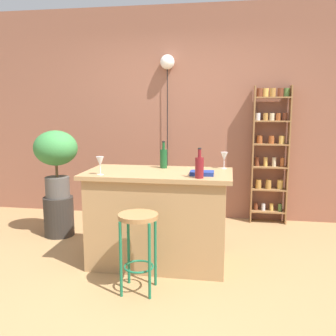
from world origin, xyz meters
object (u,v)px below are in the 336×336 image
object	(u,v)px
bar_stool	(138,234)
bottle_spirits_clear	(164,158)
wine_glass_left	(100,162)
spice_shelf	(270,151)
plant_stool	(59,216)
potted_plant	(56,155)
bottle_wine_red	(199,167)
wine_glass_center	(224,157)
cookbook	(202,173)
pendant_globe_light	(167,65)

from	to	relation	value
bar_stool	bottle_spirits_clear	distance (m)	0.96
wine_glass_left	spice_shelf	bearing A→B (deg)	46.48
bottle_spirits_clear	spice_shelf	bearing A→B (deg)	47.91
bottle_spirits_clear	plant_stool	bearing A→B (deg)	164.76
potted_plant	plant_stool	bearing A→B (deg)	-90.00
bottle_wine_red	wine_glass_center	xyz separation A→B (m)	(0.20, 0.53, 0.02)
cookbook	pendant_globe_light	distance (m)	2.08
wine_glass_center	pendant_globe_light	world-z (taller)	pendant_globe_light
bottle_wine_red	pendant_globe_light	world-z (taller)	pendant_globe_light
plant_stool	wine_glass_center	bearing A→B (deg)	-8.84
plant_stool	bottle_wine_red	bearing A→B (deg)	-25.94
wine_glass_left	bar_stool	bearing A→B (deg)	-38.91
potted_plant	wine_glass_left	size ratio (longest dim) A/B	4.72
bottle_spirits_clear	pendant_globe_light	distance (m)	1.69
plant_stool	pendant_globe_light	distance (m)	2.33
wine_glass_left	wine_glass_center	distance (m)	1.20
cookbook	wine_glass_center	bearing A→B (deg)	63.64
bottle_wine_red	pendant_globe_light	xyz separation A→B (m)	(-0.58, 1.80, 1.03)
bottle_wine_red	cookbook	world-z (taller)	bottle_wine_red
bar_stool	spice_shelf	xyz separation A→B (m)	(1.22, 2.09, 0.46)
wine_glass_left	bottle_spirits_clear	bearing A→B (deg)	42.82
bottle_wine_red	pendant_globe_light	size ratio (longest dim) A/B	0.12
bar_stool	potted_plant	distance (m)	1.77
plant_stool	bottle_wine_red	distance (m)	2.05
spice_shelf	cookbook	bearing A→B (deg)	-115.10
potted_plant	pendant_globe_light	xyz separation A→B (m)	(1.13, 0.97, 1.07)
plant_stool	cookbook	xyz separation A→B (m)	(1.72, -0.68, 0.68)
pendant_globe_light	wine_glass_center	bearing A→B (deg)	-58.45
wine_glass_center	pendant_globe_light	distance (m)	1.80
pendant_globe_light	spice_shelf	bearing A→B (deg)	-1.88
bar_stool	pendant_globe_light	bearing A→B (deg)	93.19
bottle_wine_red	potted_plant	bearing A→B (deg)	154.06
bar_stool	pendant_globe_light	world-z (taller)	pendant_globe_light
plant_stool	pendant_globe_light	size ratio (longest dim) A/B	0.21
potted_plant	cookbook	bearing A→B (deg)	-21.69
bar_stool	plant_stool	world-z (taller)	bar_stool
cookbook	plant_stool	bearing A→B (deg)	157.78
bar_stool	cookbook	xyz separation A→B (m)	(0.47, 0.48, 0.43)
potted_plant	bottle_spirits_clear	world-z (taller)	potted_plant
wine_glass_left	cookbook	distance (m)	0.91
plant_stool	pendant_globe_light	xyz separation A→B (m)	(1.13, 0.97, 1.80)
bar_stool	potted_plant	xyz separation A→B (m)	(-1.25, 1.16, 0.48)
wine_glass_center	cookbook	xyz separation A→B (m)	(-0.19, -0.39, -0.10)
bar_stool	pendant_globe_light	size ratio (longest dim) A/B	0.30
bottle_spirits_clear	cookbook	distance (m)	0.53
bar_stool	bottle_wine_red	world-z (taller)	bottle_wine_red
bar_stool	potted_plant	bearing A→B (deg)	137.05
spice_shelf	bottle_wine_red	distance (m)	1.92
bottle_wine_red	bottle_spirits_clear	world-z (taller)	bottle_spirits_clear
wine_glass_center	wine_glass_left	bearing A→B (deg)	-154.45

